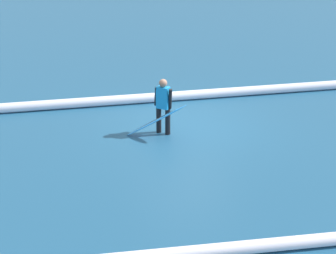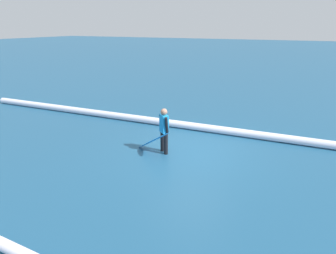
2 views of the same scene
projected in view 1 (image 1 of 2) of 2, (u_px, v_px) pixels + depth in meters
The scene contains 4 objects.
ground_plane at pixel (188, 125), 14.21m from camera, with size 166.88×166.88×0.00m, color #1F5175.
surfer at pixel (163, 103), 13.35m from camera, with size 0.42×0.49×1.54m.
surfboard at pixel (156, 121), 13.17m from camera, with size 1.62×0.85×1.04m.
wave_crest_foreground at pixel (192, 95), 16.30m from camera, with size 0.30×0.30×24.99m, color white.
Camera 1 is at (2.85, 12.90, 5.26)m, focal length 53.43 mm.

